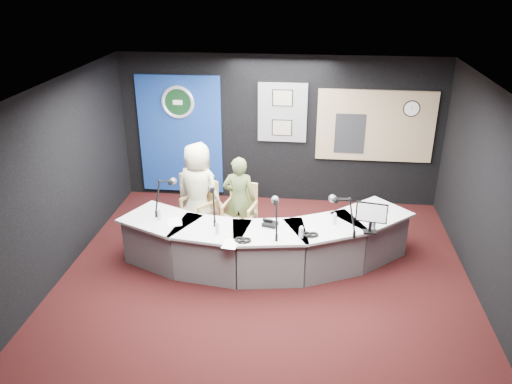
# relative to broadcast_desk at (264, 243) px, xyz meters

# --- Properties ---
(ground) EXTENTS (6.00, 6.00, 0.00)m
(ground) POSITION_rel_broadcast_desk_xyz_m (0.05, -0.55, -0.38)
(ground) COLOR black
(ground) RESTS_ON ground
(ceiling) EXTENTS (6.00, 6.00, 0.02)m
(ceiling) POSITION_rel_broadcast_desk_xyz_m (0.05, -0.55, 2.42)
(ceiling) COLOR silver
(ceiling) RESTS_ON ground
(wall_back) EXTENTS (6.00, 0.02, 2.80)m
(wall_back) POSITION_rel_broadcast_desk_xyz_m (0.05, 2.45, 1.02)
(wall_back) COLOR black
(wall_back) RESTS_ON ground
(wall_front) EXTENTS (6.00, 0.02, 2.80)m
(wall_front) POSITION_rel_broadcast_desk_xyz_m (0.05, -3.55, 1.02)
(wall_front) COLOR black
(wall_front) RESTS_ON ground
(wall_left) EXTENTS (0.02, 6.00, 2.80)m
(wall_left) POSITION_rel_broadcast_desk_xyz_m (-2.95, -0.55, 1.02)
(wall_left) COLOR black
(wall_left) RESTS_ON ground
(wall_right) EXTENTS (0.02, 6.00, 2.80)m
(wall_right) POSITION_rel_broadcast_desk_xyz_m (3.05, -0.55, 1.02)
(wall_right) COLOR black
(wall_right) RESTS_ON ground
(broadcast_desk) EXTENTS (4.50, 1.90, 0.75)m
(broadcast_desk) POSITION_rel_broadcast_desk_xyz_m (0.00, 0.00, 0.00)
(broadcast_desk) COLOR #B4B6B9
(broadcast_desk) RESTS_ON ground
(backdrop_panel) EXTENTS (1.60, 0.05, 2.30)m
(backdrop_panel) POSITION_rel_broadcast_desk_xyz_m (-1.85, 2.42, 0.88)
(backdrop_panel) COLOR navy
(backdrop_panel) RESTS_ON wall_back
(agency_seal) EXTENTS (0.63, 0.07, 0.63)m
(agency_seal) POSITION_rel_broadcast_desk_xyz_m (-1.85, 2.38, 1.52)
(agency_seal) COLOR silver
(agency_seal) RESTS_ON backdrop_panel
(seal_center) EXTENTS (0.48, 0.01, 0.48)m
(seal_center) POSITION_rel_broadcast_desk_xyz_m (-1.85, 2.38, 1.52)
(seal_center) COLOR black
(seal_center) RESTS_ON backdrop_panel
(pinboard) EXTENTS (0.90, 0.04, 1.10)m
(pinboard) POSITION_rel_broadcast_desk_xyz_m (0.10, 2.42, 1.38)
(pinboard) COLOR slate
(pinboard) RESTS_ON wall_back
(framed_photo_upper) EXTENTS (0.34, 0.02, 0.27)m
(framed_photo_upper) POSITION_rel_broadcast_desk_xyz_m (0.10, 2.39, 1.65)
(framed_photo_upper) COLOR gray
(framed_photo_upper) RESTS_ON pinboard
(framed_photo_lower) EXTENTS (0.34, 0.02, 0.27)m
(framed_photo_lower) POSITION_rel_broadcast_desk_xyz_m (0.10, 2.39, 1.09)
(framed_photo_lower) COLOR gray
(framed_photo_lower) RESTS_ON pinboard
(booth_window_frame) EXTENTS (2.12, 0.06, 1.32)m
(booth_window_frame) POSITION_rel_broadcast_desk_xyz_m (1.80, 2.42, 1.18)
(booth_window_frame) COLOR #9C8461
(booth_window_frame) RESTS_ON wall_back
(booth_glow) EXTENTS (2.00, 0.02, 1.20)m
(booth_glow) POSITION_rel_broadcast_desk_xyz_m (1.80, 2.41, 1.18)
(booth_glow) COLOR beige
(booth_glow) RESTS_ON booth_window_frame
(equipment_rack) EXTENTS (0.55, 0.02, 0.75)m
(equipment_rack) POSITION_rel_broadcast_desk_xyz_m (1.35, 2.39, 1.03)
(equipment_rack) COLOR black
(equipment_rack) RESTS_ON booth_window_frame
(wall_clock) EXTENTS (0.28, 0.01, 0.28)m
(wall_clock) POSITION_rel_broadcast_desk_xyz_m (2.40, 2.39, 1.52)
(wall_clock) COLOR white
(wall_clock) RESTS_ON booth_window_frame
(armchair_left) EXTENTS (0.76, 0.76, 0.96)m
(armchair_left) POSITION_rel_broadcast_desk_xyz_m (-1.18, 0.86, 0.11)
(armchair_left) COLOR tan
(armchair_left) RESTS_ON ground
(armchair_right) EXTENTS (0.70, 0.70, 1.05)m
(armchair_right) POSITION_rel_broadcast_desk_xyz_m (-0.48, 0.74, 0.15)
(armchair_right) COLOR tan
(armchair_right) RESTS_ON ground
(draped_jacket) EXTENTS (0.46, 0.38, 0.70)m
(draped_jacket) POSITION_rel_broadcast_desk_xyz_m (-1.35, 1.06, 0.24)
(draped_jacket) COLOR gray
(draped_jacket) RESTS_ON armchair_left
(person_man) EXTENTS (0.92, 0.74, 1.63)m
(person_man) POSITION_rel_broadcast_desk_xyz_m (-1.18, 0.86, 0.44)
(person_man) COLOR beige
(person_man) RESTS_ON ground
(person_woman) EXTENTS (0.55, 0.37, 1.47)m
(person_woman) POSITION_rel_broadcast_desk_xyz_m (-0.48, 0.74, 0.36)
(person_woman) COLOR #536434
(person_woman) RESTS_ON ground
(computer_monitor) EXTENTS (0.46, 0.12, 0.32)m
(computer_monitor) POSITION_rel_broadcast_desk_xyz_m (1.53, -0.20, 0.70)
(computer_monitor) COLOR black
(computer_monitor) RESTS_ON broadcast_desk
(desk_phone) EXTENTS (0.24, 0.22, 0.05)m
(desk_phone) POSITION_rel_broadcast_desk_xyz_m (0.10, -0.15, 0.40)
(desk_phone) COLOR black
(desk_phone) RESTS_ON broadcast_desk
(headphones_near) EXTENTS (0.19, 0.19, 0.03)m
(headphones_near) POSITION_rel_broadcast_desk_xyz_m (0.69, -0.39, 0.39)
(headphones_near) COLOR black
(headphones_near) RESTS_ON broadcast_desk
(headphones_far) EXTENTS (0.21, 0.21, 0.03)m
(headphones_far) POSITION_rel_broadcast_desk_xyz_m (-0.23, -0.65, 0.39)
(headphones_far) COLOR black
(headphones_far) RESTS_ON broadcast_desk
(paper_stack) EXTENTS (0.27, 0.33, 0.00)m
(paper_stack) POSITION_rel_broadcast_desk_xyz_m (-1.32, -0.19, 0.38)
(paper_stack) COLOR white
(paper_stack) RESTS_ON broadcast_desk
(notepad) EXTENTS (0.22, 0.30, 0.00)m
(notepad) POSITION_rel_broadcast_desk_xyz_m (-0.39, -0.75, 0.38)
(notepad) COLOR white
(notepad) RESTS_ON broadcast_desk
(boom_mic_a) EXTENTS (0.24, 0.73, 0.60)m
(boom_mic_a) POSITION_rel_broadcast_desk_xyz_m (-1.57, 0.25, 0.68)
(boom_mic_a) COLOR black
(boom_mic_a) RESTS_ON broadcast_desk
(boom_mic_b) EXTENTS (0.27, 0.72, 0.60)m
(boom_mic_b) POSITION_rel_broadcast_desk_xyz_m (-0.77, 0.04, 0.68)
(boom_mic_b) COLOR black
(boom_mic_b) RESTS_ON broadcast_desk
(boom_mic_c) EXTENTS (0.19, 0.74, 0.60)m
(boom_mic_c) POSITION_rel_broadcast_desk_xyz_m (0.19, -0.28, 0.68)
(boom_mic_c) COLOR black
(boom_mic_c) RESTS_ON broadcast_desk
(boom_mic_d) EXTENTS (0.42, 0.66, 0.60)m
(boom_mic_d) POSITION_rel_broadcast_desk_xyz_m (1.15, -0.11, 0.68)
(boom_mic_d) COLOR black
(boom_mic_d) RESTS_ON broadcast_desk
(water_bottles) EXTENTS (3.21, 0.54, 0.18)m
(water_bottles) POSITION_rel_broadcast_desk_xyz_m (0.02, -0.23, 0.46)
(water_bottles) COLOR silver
(water_bottles) RESTS_ON broadcast_desk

